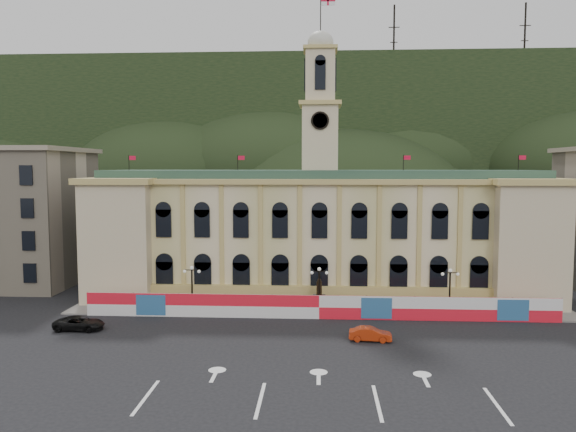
# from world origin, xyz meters

# --- Properties ---
(ground) EXTENTS (260.00, 260.00, 0.00)m
(ground) POSITION_xyz_m (0.00, 0.00, 0.00)
(ground) COLOR black
(ground) RESTS_ON ground
(lane_markings) EXTENTS (26.00, 10.00, 0.02)m
(lane_markings) POSITION_xyz_m (0.00, -5.00, 0.00)
(lane_markings) COLOR white
(lane_markings) RESTS_ON ground
(hill_ridge) EXTENTS (230.00, 80.00, 64.00)m
(hill_ridge) POSITION_xyz_m (0.03, 121.99, 19.48)
(hill_ridge) COLOR black
(hill_ridge) RESTS_ON ground
(city_hall) EXTENTS (56.20, 17.60, 37.10)m
(city_hall) POSITION_xyz_m (0.00, 27.63, 7.85)
(city_hall) COLOR beige
(city_hall) RESTS_ON ground
(side_building_left) EXTENTS (21.00, 17.00, 18.60)m
(side_building_left) POSITION_xyz_m (-43.00, 30.93, 9.33)
(side_building_left) COLOR #BCAC91
(side_building_left) RESTS_ON ground
(hoarding_fence) EXTENTS (50.00, 0.44, 2.50)m
(hoarding_fence) POSITION_xyz_m (0.06, 15.07, 1.25)
(hoarding_fence) COLOR red
(hoarding_fence) RESTS_ON ground
(pavement) EXTENTS (56.00, 5.50, 0.16)m
(pavement) POSITION_xyz_m (0.00, 17.75, 0.08)
(pavement) COLOR slate
(pavement) RESTS_ON ground
(statue) EXTENTS (1.40, 1.40, 3.72)m
(statue) POSITION_xyz_m (0.00, 18.00, 1.19)
(statue) COLOR #595651
(statue) RESTS_ON ground
(lamp_left) EXTENTS (1.96, 0.44, 5.15)m
(lamp_left) POSITION_xyz_m (-14.00, 17.00, 3.07)
(lamp_left) COLOR black
(lamp_left) RESTS_ON ground
(lamp_center) EXTENTS (1.96, 0.44, 5.15)m
(lamp_center) POSITION_xyz_m (0.00, 17.00, 3.07)
(lamp_center) COLOR black
(lamp_center) RESTS_ON ground
(lamp_right) EXTENTS (1.96, 0.44, 5.15)m
(lamp_right) POSITION_xyz_m (14.00, 17.00, 3.07)
(lamp_right) COLOR black
(lamp_right) RESTS_ON ground
(red_sedan) EXTENTS (2.08, 4.16, 1.29)m
(red_sedan) POSITION_xyz_m (4.74, 7.68, 0.64)
(red_sedan) COLOR #AF2B0C
(red_sedan) RESTS_ON ground
(black_suv) EXTENTS (2.25, 4.85, 1.34)m
(black_suv) POSITION_xyz_m (-23.53, 9.55, 0.67)
(black_suv) COLOR black
(black_suv) RESTS_ON ground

